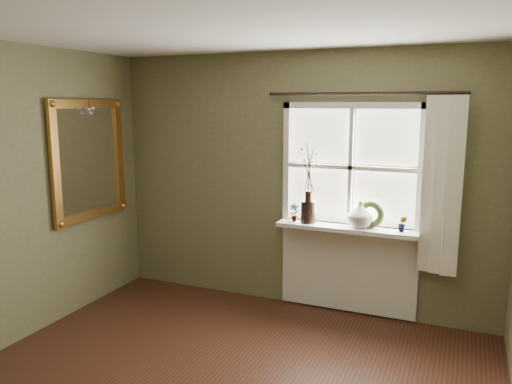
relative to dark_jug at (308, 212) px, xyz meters
The scene contains 13 objects.
ceiling 2.64m from the dark_jug, 94.43° to the right, with size 4.50×4.50×0.00m, color silver.
wall_back 0.36m from the dark_jug, 132.41° to the left, with size 4.00×0.10×2.60m, color #686644.
window_frame 0.60m from the dark_jug, 15.74° to the left, with size 1.36×0.06×1.24m.
window_sill 0.41m from the dark_jug, ahead, with size 1.36×0.26×0.04m, color white.
window_apron 0.70m from the dark_jug, 15.92° to the left, with size 1.36×0.04×0.88m, color white.
dark_jug is the anchor object (origin of this frame).
cream_vase 0.51m from the dark_jug, ahead, with size 0.24×0.24×0.26m, color beige.
wreath 0.60m from the dark_jug, ahead, with size 0.26×0.26×0.06m, color #34451F.
potted_plant_left 0.15m from the dark_jug, behind, with size 0.10×0.07×0.18m, color #34451F.
potted_plant_right 0.91m from the dark_jug, ahead, with size 0.08×0.07×0.15m, color #34451F.
curtain 1.27m from the dark_jug, ahead, with size 0.36×0.12×1.59m, color silver.
curtain_rod 1.25m from the dark_jug, ahead, with size 0.03×0.03×1.84m, color black.
gilt_mirror 2.28m from the dark_jug, 162.62° to the right, with size 0.10×1.02×1.22m.
Camera 1 is at (1.57, -2.53, 2.09)m, focal length 35.00 mm.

